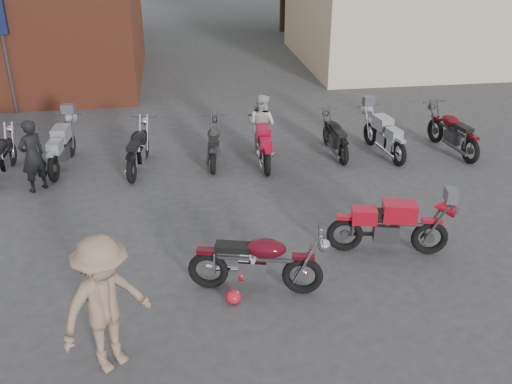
{
  "coord_description": "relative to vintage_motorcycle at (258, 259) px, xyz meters",
  "views": [
    {
      "loc": [
        -1.84,
        -7.93,
        5.6
      ],
      "look_at": [
        -0.44,
        1.52,
        0.9
      ],
      "focal_mm": 40.0,
      "sensor_mm": 36.0,
      "label": 1
    }
  ],
  "objects": [
    {
      "name": "vintage_motorcycle",
      "position": [
        0.0,
        0.0,
        0.0
      ],
      "size": [
        2.23,
        1.2,
        1.23
      ],
      "primitive_type": null,
      "rotation": [
        0.0,
        0.0,
        -0.25
      ],
      "color": "#480914",
      "rests_on": "ground"
    },
    {
      "name": "person_dark",
      "position": [
        -4.31,
        4.46,
        0.21
      ],
      "size": [
        0.71,
        0.7,
        1.64
      ],
      "primitive_type": "imported",
      "rotation": [
        0.0,
        0.0,
        3.89
      ],
      "color": "black",
      "rests_on": "ground"
    },
    {
      "name": "row_bike_1",
      "position": [
        -3.92,
        5.67,
        -0.02
      ],
      "size": [
        0.9,
        2.12,
        1.2
      ],
      "primitive_type": null,
      "rotation": [
        0.0,
        0.0,
        1.46
      ],
      "color": "gray",
      "rests_on": "ground"
    },
    {
      "name": "row_bike_2",
      "position": [
        -2.1,
        5.29,
        -0.03
      ],
      "size": [
        1.0,
        2.09,
        1.17
      ],
      "primitive_type": null,
      "rotation": [
        0.0,
        0.0,
        1.4
      ],
      "color": "black",
      "rests_on": "ground"
    },
    {
      "name": "sportbike",
      "position": [
        2.53,
        0.81,
        -0.01
      ],
      "size": [
        2.19,
        1.14,
        1.21
      ],
      "primitive_type": null,
      "rotation": [
        0.0,
        0.0,
        -0.22
      ],
      "color": "#B30E20",
      "rests_on": "ground"
    },
    {
      "name": "person_tan",
      "position": [
        -2.22,
        -1.39,
        0.39
      ],
      "size": [
        1.48,
        1.37,
        2.01
      ],
      "primitive_type": "imported",
      "rotation": [
        0.0,
        0.0,
        0.64
      ],
      "color": "#826650",
      "rests_on": "ground"
    },
    {
      "name": "row_bike_4",
      "position": [
        0.93,
        5.21,
        -0.07
      ],
      "size": [
        0.71,
        1.93,
        1.1
      ],
      "primitive_type": null,
      "rotation": [
        0.0,
        0.0,
        1.53
      ],
      "color": "#A80E2D",
      "rests_on": "ground"
    },
    {
      "name": "helmet",
      "position": [
        -0.43,
        -0.28,
        -0.5
      ],
      "size": [
        0.29,
        0.29,
        0.23
      ],
      "primitive_type": "ellipsoid",
      "rotation": [
        0.0,
        0.0,
        0.15
      ],
      "color": "red",
      "rests_on": "ground"
    },
    {
      "name": "row_bike_0",
      "position": [
        -5.22,
        5.32,
        -0.06
      ],
      "size": [
        0.73,
        1.96,
        1.12
      ],
      "primitive_type": null,
      "rotation": [
        0.0,
        0.0,
        1.52
      ],
      "color": "black",
      "rests_on": "ground"
    },
    {
      "name": "row_bike_5",
      "position": [
        2.82,
        5.53,
        -0.08
      ],
      "size": [
        0.67,
        1.87,
        1.07
      ],
      "primitive_type": null,
      "rotation": [
        0.0,
        0.0,
        1.61
      ],
      "color": "black",
      "rests_on": "ground"
    },
    {
      "name": "row_bike_7",
      "position": [
        5.84,
        5.26,
        -0.01
      ],
      "size": [
        1.01,
        2.17,
        1.21
      ],
      "primitive_type": null,
      "rotation": [
        0.0,
        0.0,
        1.73
      ],
      "color": "#4E0911",
      "rests_on": "ground"
    },
    {
      "name": "row_bike_6",
      "position": [
        4.04,
        5.34,
        -0.03
      ],
      "size": [
        0.98,
        2.09,
        1.17
      ],
      "primitive_type": null,
      "rotation": [
        0.0,
        0.0,
        1.73
      ],
      "color": "#959AA2",
      "rests_on": "ground"
    },
    {
      "name": "stucco_building",
      "position": [
        9.18,
        15.3,
        1.13
      ],
      "size": [
        10.0,
        8.0,
        3.5
      ],
      "primitive_type": "cube",
      "color": "tan",
      "rests_on": "ground"
    },
    {
      "name": "row_bike_3",
      "position": [
        -0.27,
        5.46,
        -0.08
      ],
      "size": [
        0.83,
        1.91,
        1.08
      ],
      "primitive_type": null,
      "rotation": [
        0.0,
        0.0,
        1.45
      ],
      "color": "#262729",
      "rests_on": "ground"
    },
    {
      "name": "ground",
      "position": [
        0.68,
        0.3,
        -0.62
      ],
      "size": [
        90.0,
        90.0,
        0.0
      ],
      "primitive_type": "plane",
      "color": "#343436"
    },
    {
      "name": "person_light",
      "position": [
        0.99,
        5.88,
        0.16
      ],
      "size": [
        0.96,
        0.94,
        1.56
      ],
      "primitive_type": "imported",
      "rotation": [
        0.0,
        0.0,
        2.41
      ],
      "color": "#B7B7B3",
      "rests_on": "ground"
    }
  ]
}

